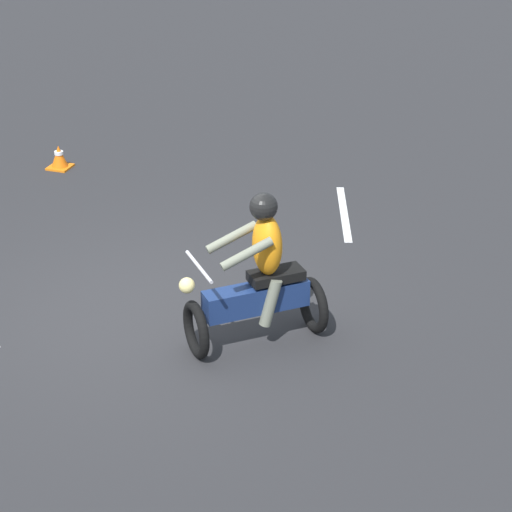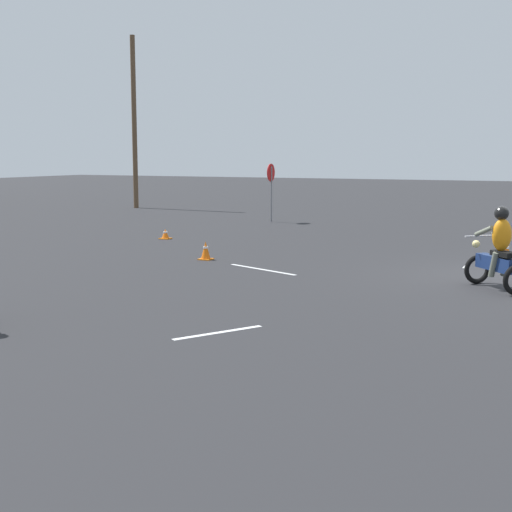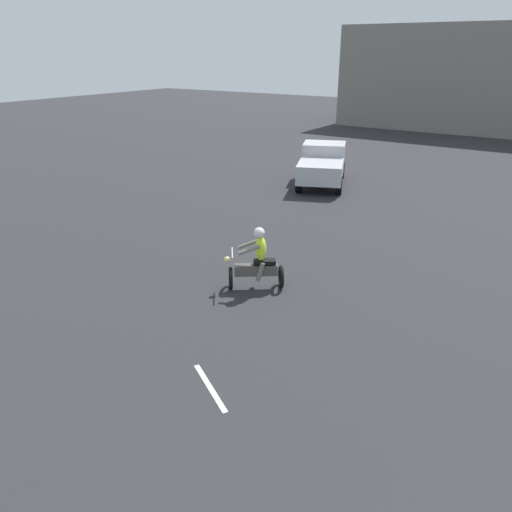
{
  "view_description": "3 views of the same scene",
  "coord_description": "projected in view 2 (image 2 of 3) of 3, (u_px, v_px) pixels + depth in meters",
  "views": [
    {
      "loc": [
        -4.25,
        8.54,
        5.43
      ],
      "look_at": [
        -1.39,
        0.19,
        1.0
      ],
      "focal_mm": 70.0,
      "sensor_mm": 36.0,
      "label": 1
    },
    {
      "loc": [
        -16.01,
        -1.4,
        2.65
      ],
      "look_at": [
        -4.88,
        3.81,
        0.9
      ],
      "focal_mm": 50.0,
      "sensor_mm": 36.0,
      "label": 2
    },
    {
      "loc": [
        -1.98,
        -2.28,
        5.73
      ],
      "look_at": [
        -8.38,
        7.44,
        0.9
      ],
      "focal_mm": 35.0,
      "sensor_mm": 36.0,
      "label": 3
    }
  ],
  "objects": [
    {
      "name": "lane_stripe_n",
      "position": [
        262.0,
        269.0,
        16.58
      ],
      "size": [
        0.9,
        2.04,
        0.01
      ],
      "primitive_type": "cube",
      "rotation": [
        0.0,
        0.0,
        2.76
      ],
      "color": "silver",
      "rests_on": "ground"
    },
    {
      "name": "traffic_cone_far_right",
      "position": [
        206.0,
        251.0,
        18.1
      ],
      "size": [
        0.32,
        0.32,
        0.47
      ],
      "color": "orange",
      "rests_on": "ground"
    },
    {
      "name": "lane_stripe_e",
      "position": [
        468.0,
        264.0,
        17.39
      ],
      "size": [
        1.37,
        0.12,
        0.01
      ],
      "primitive_type": "cube",
      "rotation": [
        0.0,
        0.0,
        1.58
      ],
      "color": "silver",
      "rests_on": "ground"
    },
    {
      "name": "stop_sign",
      "position": [
        271.0,
        181.0,
        28.03
      ],
      "size": [
        0.7,
        0.08,
        2.3
      ],
      "color": "slate",
      "rests_on": "ground"
    },
    {
      "name": "ground_plane",
      "position": [
        512.0,
        279.0,
        15.32
      ],
      "size": [
        120.0,
        120.0,
        0.0
      ],
      "primitive_type": "plane",
      "color": "#28282B"
    },
    {
      "name": "traffic_cone_near_left",
      "position": [
        507.0,
        251.0,
        18.26
      ],
      "size": [
        0.32,
        0.32,
        0.43
      ],
      "color": "orange",
      "rests_on": "ground"
    },
    {
      "name": "utility_pole_near",
      "position": [
        134.0,
        123.0,
        35.17
      ],
      "size": [
        0.24,
        0.24,
        8.41
      ],
      "primitive_type": "cylinder",
      "color": "brown",
      "rests_on": "ground"
    },
    {
      "name": "lane_stripe_nw",
      "position": [
        218.0,
        332.0,
        10.7
      ],
      "size": [
        1.35,
        0.88,
        0.01
      ],
      "primitive_type": "cube",
      "rotation": [
        0.0,
        0.0,
        4.16
      ],
      "color": "silver",
      "rests_on": "ground"
    },
    {
      "name": "motorcycle_rider_foreground",
      "position": [
        498.0,
        253.0,
        14.02
      ],
      "size": [
        1.45,
        1.38,
        1.66
      ],
      "rotation": [
        0.0,
        0.0,
        5.44
      ],
      "color": "black",
      "rests_on": "ground"
    },
    {
      "name": "traffic_cone_mid_center",
      "position": [
        165.0,
        234.0,
        22.56
      ],
      "size": [
        0.32,
        0.32,
        0.32
      ],
      "color": "orange",
      "rests_on": "ground"
    }
  ]
}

